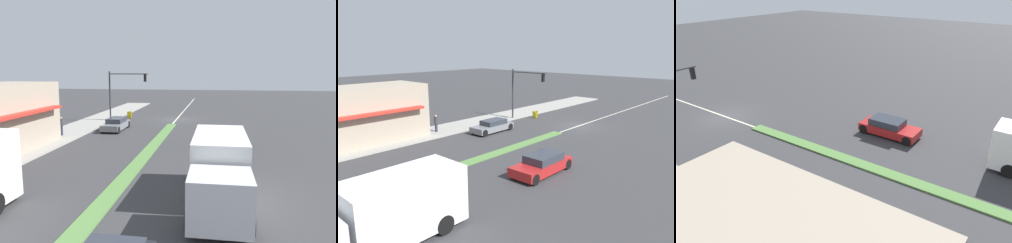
% 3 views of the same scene
% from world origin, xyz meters
% --- Properties ---
extents(ground_plane, '(160.00, 160.00, 0.00)m').
position_xyz_m(ground_plane, '(0.00, 18.00, 0.00)').
color(ground_plane, '#38383A').
extents(sidewalk_right, '(4.00, 73.00, 0.12)m').
position_xyz_m(sidewalk_right, '(9.00, 18.50, 0.06)').
color(sidewalk_right, '#9E9B93').
rests_on(sidewalk_right, ground).
extents(median_strip, '(0.90, 46.00, 0.10)m').
position_xyz_m(median_strip, '(0.00, 27.00, 0.05)').
color(median_strip, '#568442').
rests_on(median_strip, ground).
extents(lane_marking_center, '(0.16, 60.00, 0.01)m').
position_xyz_m(lane_marking_center, '(0.00, 0.00, 0.00)').
color(lane_marking_center, beige).
rests_on(lane_marking_center, ground).
extents(traffic_signal_main, '(4.59, 0.34, 5.60)m').
position_xyz_m(traffic_signal_main, '(6.12, 2.00, 3.90)').
color(traffic_signal_main, '#333338').
rests_on(traffic_signal_main, sidewalk_right).
extents(pedestrian, '(0.34, 0.34, 1.65)m').
position_xyz_m(pedestrian, '(8.77, 11.85, 0.99)').
color(pedestrian, '#282D42').
rests_on(pedestrian, sidewalk_right).
extents(warning_aframe_sign, '(0.45, 0.53, 0.84)m').
position_xyz_m(warning_aframe_sign, '(5.81, -0.00, 0.43)').
color(warning_aframe_sign, yellow).
rests_on(warning_aframe_sign, ground).
extents(delivery_truck, '(2.44, 7.50, 2.87)m').
position_xyz_m(delivery_truck, '(-5.00, 24.35, 1.47)').
color(delivery_truck, silver).
rests_on(delivery_truck, ground).
extents(suv_grey, '(1.74, 4.42, 1.19)m').
position_xyz_m(suv_grey, '(5.00, 7.93, 0.59)').
color(suv_grey, slate).
rests_on(suv_grey, ground).
extents(hatchback_red, '(1.90, 4.55, 1.30)m').
position_xyz_m(hatchback_red, '(-5.00, 13.47, 0.63)').
color(hatchback_red, '#AD1E1E').
rests_on(hatchback_red, ground).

